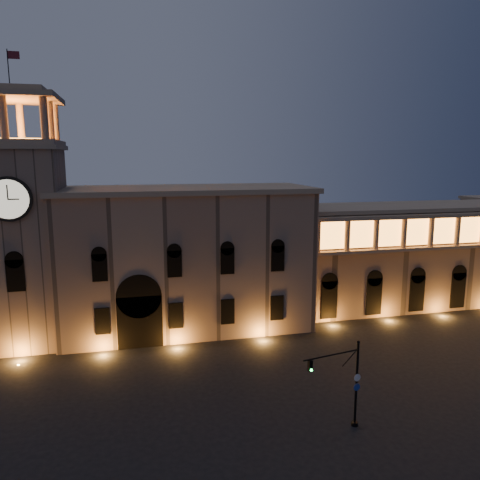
{
  "coord_description": "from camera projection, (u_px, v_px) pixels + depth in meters",
  "views": [
    {
      "loc": [
        -8.45,
        -35.0,
        21.22
      ],
      "look_at": [
        3.49,
        16.0,
        11.88
      ],
      "focal_mm": 35.0,
      "sensor_mm": 36.0,
      "label": 1
    }
  ],
  "objects": [
    {
      "name": "colonnade_wing",
      "position": [
        418.0,
        254.0,
        67.99
      ],
      "size": [
        40.6,
        11.5,
        14.5
      ],
      "color": "#836653",
      "rests_on": "ground"
    },
    {
      "name": "traffic_light",
      "position": [
        347.0,
        384.0,
        36.42
      ],
      "size": [
        5.17,
        1.37,
        7.21
      ],
      "rotation": [
        0.0,
        0.0,
        0.2
      ],
      "color": "black",
      "rests_on": "ground"
    },
    {
      "name": "clock_tower",
      "position": [
        22.0,
        236.0,
        52.48
      ],
      "size": [
        9.8,
        9.8,
        32.4
      ],
      "color": "#886C59",
      "rests_on": "ground"
    },
    {
      "name": "government_building",
      "position": [
        186.0,
        258.0,
        58.19
      ],
      "size": [
        30.8,
        12.8,
        17.6
      ],
      "color": "#886C59",
      "rests_on": "ground"
    },
    {
      "name": "ground",
      "position": [
        243.0,
        414.0,
        39.17
      ],
      "size": [
        160.0,
        160.0,
        0.0
      ],
      "primitive_type": "plane",
      "color": "black",
      "rests_on": "ground"
    }
  ]
}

